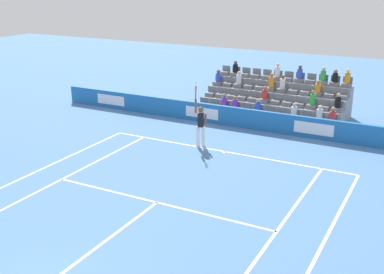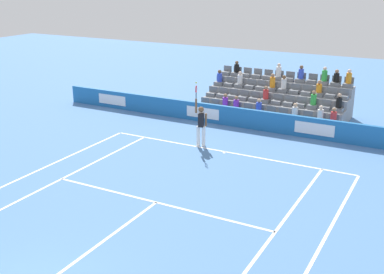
% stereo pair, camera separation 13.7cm
% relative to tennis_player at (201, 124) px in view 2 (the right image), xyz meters
% --- Properties ---
extents(line_baseline, '(10.97, 0.10, 0.01)m').
position_rel_tennis_player_xyz_m(line_baseline, '(-1.27, 0.18, -0.99)').
color(line_baseline, white).
rests_on(line_baseline, ground).
extents(line_service, '(8.23, 0.10, 0.01)m').
position_rel_tennis_player_xyz_m(line_service, '(-1.27, 5.67, -0.99)').
color(line_service, white).
rests_on(line_service, ground).
extents(line_centre_service, '(0.10, 6.40, 0.01)m').
position_rel_tennis_player_xyz_m(line_centre_service, '(-1.27, 8.87, -0.99)').
color(line_centre_service, white).
rests_on(line_centre_service, ground).
extents(line_singles_sideline_left, '(0.10, 11.89, 0.01)m').
position_rel_tennis_player_xyz_m(line_singles_sideline_left, '(2.84, 6.13, -0.99)').
color(line_singles_sideline_left, white).
rests_on(line_singles_sideline_left, ground).
extents(line_singles_sideline_right, '(0.10, 11.89, 0.01)m').
position_rel_tennis_player_xyz_m(line_singles_sideline_right, '(-5.39, 6.13, -0.99)').
color(line_singles_sideline_right, white).
rests_on(line_singles_sideline_right, ground).
extents(line_doubles_sideline_left, '(0.10, 11.89, 0.01)m').
position_rel_tennis_player_xyz_m(line_doubles_sideline_left, '(4.21, 6.13, -0.99)').
color(line_doubles_sideline_left, white).
rests_on(line_doubles_sideline_left, ground).
extents(line_doubles_sideline_right, '(0.10, 11.89, 0.01)m').
position_rel_tennis_player_xyz_m(line_doubles_sideline_right, '(-6.76, 6.13, -0.99)').
color(line_doubles_sideline_right, white).
rests_on(line_doubles_sideline_right, ground).
extents(line_centre_mark, '(0.10, 0.20, 0.01)m').
position_rel_tennis_player_xyz_m(line_centre_mark, '(-1.27, 0.28, -0.99)').
color(line_centre_mark, white).
rests_on(line_centre_mark, ground).
extents(sponsor_barrier, '(22.85, 0.22, 0.97)m').
position_rel_tennis_player_xyz_m(sponsor_barrier, '(-1.27, -3.38, -0.51)').
color(sponsor_barrier, '#1E66AD').
rests_on(sponsor_barrier, ground).
extents(tennis_player, '(0.54, 0.42, 2.85)m').
position_rel_tennis_player_xyz_m(tennis_player, '(0.00, 0.00, 0.00)').
color(tennis_player, white).
rests_on(tennis_player, ground).
extents(stadium_stand, '(7.44, 3.80, 2.62)m').
position_rel_tennis_player_xyz_m(stadium_stand, '(-1.29, -6.32, -0.30)').
color(stadium_stand, gray).
rests_on(stadium_stand, ground).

